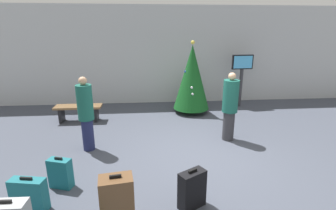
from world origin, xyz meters
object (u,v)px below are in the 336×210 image
holiday_tree (192,77)px  traveller_1 (86,113)px  waiting_bench (79,110)px  flight_info_kiosk (242,72)px  suitcase_3 (117,204)px  suitcase_4 (192,190)px  traveller_0 (230,106)px  suitcase_0 (60,173)px  suitcase_5 (29,195)px

holiday_tree → traveller_1: holiday_tree is taller
holiday_tree → waiting_bench: 3.59m
flight_info_kiosk → suitcase_3: size_ratio=2.20×
holiday_tree → suitcase_3: (-1.87, -4.87, -0.78)m
traveller_1 → suitcase_4: bearing=-46.7°
traveller_0 → traveller_1: 3.32m
holiday_tree → flight_info_kiosk: (1.85, 0.59, 0.06)m
traveller_0 → suitcase_0: bearing=-154.5°
flight_info_kiosk → suitcase_4: size_ratio=2.84×
suitcase_3 → suitcase_5: 1.43m
suitcase_3 → suitcase_4: suitcase_3 is taller
waiting_bench → traveller_1: traveller_1 is taller
traveller_1 → traveller_0: bearing=4.4°
waiting_bench → suitcase_0: (0.52, -3.31, -0.09)m
flight_info_kiosk → suitcase_5: flight_info_kiosk is taller
holiday_tree → waiting_bench: holiday_tree is taller
holiday_tree → suitcase_3: size_ratio=2.80×
waiting_bench → suitcase_0: 3.35m
traveller_1 → suitcase_5: (-0.44, -1.97, -0.62)m
traveller_1 → suitcase_0: 1.54m
suitcase_3 → suitcase_4: bearing=17.6°
waiting_bench → flight_info_kiosk: bearing=11.8°
flight_info_kiosk → suitcase_5: 7.17m
holiday_tree → waiting_bench: bearing=-171.4°
suitcase_4 → suitcase_5: (-2.42, 0.13, -0.04)m
flight_info_kiosk → waiting_bench: flight_info_kiosk is taller
suitcase_0 → suitcase_3: (1.08, -1.04, 0.13)m
traveller_1 → holiday_tree: bearing=41.2°
waiting_bench → suitcase_3: size_ratio=1.62×
suitcase_3 → suitcase_5: (-1.35, 0.47, -0.13)m
suitcase_0 → suitcase_4: (2.15, -0.70, 0.04)m
flight_info_kiosk → suitcase_0: size_ratio=3.22×
traveller_0 → flight_info_kiosk: bearing=64.5°
holiday_tree → flight_info_kiosk: bearing=17.6°
traveller_0 → suitcase_4: bearing=-119.4°
suitcase_4 → suitcase_3: bearing=-162.4°
suitcase_0 → suitcase_4: suitcase_4 is taller
waiting_bench → suitcase_5: (0.25, -3.88, -0.09)m
flight_info_kiosk → waiting_bench: (-5.31, -1.11, -0.88)m
traveller_1 → suitcase_5: traveller_1 is taller
traveller_0 → suitcase_5: (-3.75, -2.23, -0.61)m
suitcase_3 → traveller_0: bearing=48.3°
suitcase_0 → suitcase_4: size_ratio=0.88×
waiting_bench → traveller_1: 2.09m
suitcase_0 → suitcase_5: bearing=-115.8°
suitcase_4 → holiday_tree: bearing=80.1°
holiday_tree → suitcase_3: 5.28m
traveller_1 → suitcase_5: size_ratio=2.97×
traveller_1 → suitcase_3: traveller_1 is taller
holiday_tree → suitcase_0: bearing=-127.5°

